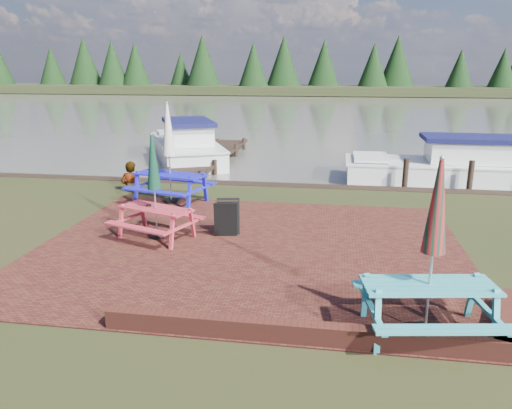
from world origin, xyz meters
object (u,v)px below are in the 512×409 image
object	(u,v)px
picnic_table_red	(155,203)
jetty	(209,156)
person	(130,162)
picnic_table_teal	(430,276)
chalkboard	(227,218)
picnic_table_blue	(170,169)
boat_jetty	(187,147)
boat_near	(449,168)

from	to	relation	value
picnic_table_red	jetty	size ratio (longest dim) A/B	0.26
person	picnic_table_teal	bearing A→B (deg)	133.99
jetty	person	xyz separation A→B (m)	(-1.00, -5.82, 0.82)
chalkboard	jetty	distance (m)	9.98
picnic_table_teal	chalkboard	xyz separation A→B (m)	(-3.76, 3.80, -0.47)
person	jetty	bearing A→B (deg)	-101.06
jetty	picnic_table_red	bearing A→B (deg)	-82.42
picnic_table_blue	person	xyz separation A→B (m)	(-1.67, 1.16, -0.05)
person	picnic_table_blue	bearing A→B (deg)	143.80
jetty	person	bearing A→B (deg)	-99.72
picnic_table_red	boat_jetty	size ratio (longest dim) A/B	0.32
picnic_table_red	picnic_table_teal	bearing A→B (deg)	-11.76
boat_jetty	boat_near	world-z (taller)	boat_jetty
boat_jetty	chalkboard	bearing A→B (deg)	-93.03
boat_near	picnic_table_red	bearing A→B (deg)	134.92
picnic_table_teal	boat_near	size ratio (longest dim) A/B	0.38
picnic_table_red	boat_near	size ratio (longest dim) A/B	0.35
boat_jetty	picnic_table_blue	bearing A→B (deg)	-101.18
jetty	boat_near	world-z (taller)	boat_near
picnic_table_blue	boat_near	world-z (taller)	picnic_table_blue
picnic_table_red	jetty	xyz separation A→B (m)	(-1.32, 9.95, -0.71)
boat_near	person	world-z (taller)	person
chalkboard	boat_near	size ratio (longest dim) A/B	0.12
picnic_table_blue	jetty	bearing A→B (deg)	111.41
picnic_table_blue	jetty	distance (m)	7.07
chalkboard	boat_near	bearing A→B (deg)	38.71
jetty	person	world-z (taller)	person
boat_jetty	person	bearing A→B (deg)	-113.53
jetty	boat_jetty	bearing A→B (deg)	155.39
picnic_table_blue	chalkboard	world-z (taller)	picnic_table_blue
chalkboard	person	xyz separation A→B (m)	(-3.86, 3.73, 0.49)
picnic_table_blue	person	distance (m)	2.04
boat_near	person	distance (m)	10.76
picnic_table_red	boat_jetty	xyz separation A→B (m)	(-2.44, 10.46, -0.43)
chalkboard	boat_near	xyz separation A→B (m)	(6.28, 7.28, -0.09)
picnic_table_teal	person	xyz separation A→B (m)	(-7.62, 7.53, 0.03)
chalkboard	person	size ratio (longest dim) A/B	0.45
picnic_table_teal	picnic_table_blue	distance (m)	8.71
jetty	picnic_table_blue	bearing A→B (deg)	-84.50
picnic_table_teal	chalkboard	size ratio (longest dim) A/B	3.07
jetty	person	distance (m)	5.96
boat_jetty	boat_near	bearing A→B (deg)	-39.77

